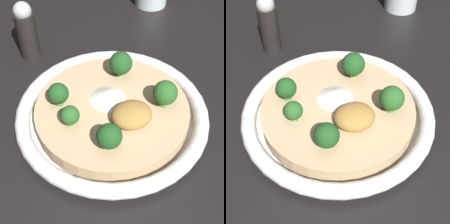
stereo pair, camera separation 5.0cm
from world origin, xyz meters
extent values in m
plane|color=black|center=(0.00, 0.00, 0.00)|extent=(6.00, 6.00, 0.00)
cylinder|color=white|center=(0.00, 0.00, 0.00)|extent=(0.26, 0.26, 0.01)
torus|color=white|center=(0.00, 0.00, 0.02)|extent=(0.28, 0.28, 0.02)
cylinder|color=tan|center=(0.00, 0.00, 0.02)|extent=(0.22, 0.22, 0.02)
cone|color=white|center=(0.00, -0.02, 0.04)|extent=(0.05, 0.05, 0.02)
ellipsoid|color=#A37538|center=(-0.01, 0.04, 0.05)|extent=(0.06, 0.05, 0.03)
cylinder|color=#759E4C|center=(0.07, 0.01, 0.04)|extent=(0.01, 0.01, 0.01)
sphere|color=#285B23|center=(0.07, 0.01, 0.05)|extent=(0.03, 0.03, 0.03)
cylinder|color=#668E47|center=(0.07, -0.03, 0.04)|extent=(0.01, 0.01, 0.02)
sphere|color=#1E4C1E|center=(0.07, -0.03, 0.05)|extent=(0.03, 0.03, 0.03)
cylinder|color=#759E4C|center=(0.03, 0.07, 0.04)|extent=(0.01, 0.01, 0.02)
sphere|color=#1E4C1E|center=(0.03, 0.07, 0.06)|extent=(0.03, 0.03, 0.03)
cylinder|color=#759E4C|center=(-0.04, -0.06, 0.04)|extent=(0.01, 0.01, 0.02)
sphere|color=#1E4C1E|center=(-0.04, -0.06, 0.06)|extent=(0.04, 0.04, 0.04)
cylinder|color=#668E47|center=(-0.07, 0.03, 0.04)|extent=(0.01, 0.01, 0.02)
sphere|color=#285B23|center=(-0.07, 0.03, 0.06)|extent=(0.04, 0.04, 0.04)
cylinder|color=black|center=(0.07, -0.21, 0.04)|extent=(0.03, 0.03, 0.08)
sphere|color=#B2B2B7|center=(0.07, -0.21, 0.09)|extent=(0.03, 0.03, 0.03)
camera|label=1|loc=(0.13, 0.32, 0.39)|focal=55.00mm
camera|label=2|loc=(0.08, 0.33, 0.39)|focal=55.00mm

